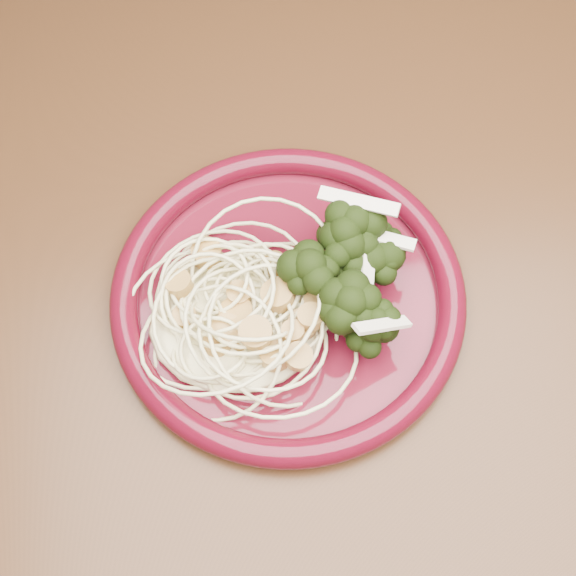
% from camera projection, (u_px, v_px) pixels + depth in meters
% --- Properties ---
extents(dining_table, '(1.20, 0.80, 0.75)m').
position_uv_depth(dining_table, '(272.00, 393.00, 0.66)').
color(dining_table, '#472814').
rests_on(dining_table, ground).
extents(dinner_plate, '(0.33, 0.33, 0.02)m').
position_uv_depth(dinner_plate, '(288.00, 295.00, 0.58)').
color(dinner_plate, '#530D1B').
rests_on(dinner_plate, dining_table).
extents(spaghetti_pile, '(0.16, 0.15, 0.03)m').
position_uv_depth(spaghetti_pile, '(238.00, 315.00, 0.56)').
color(spaghetti_pile, '#F7EFAE').
rests_on(spaghetti_pile, dinner_plate).
extents(scallop_cluster, '(0.14, 0.14, 0.04)m').
position_uv_depth(scallop_cluster, '(235.00, 293.00, 0.53)').
color(scallop_cluster, tan).
rests_on(scallop_cluster, spaghetti_pile).
extents(broccoli_pile, '(0.13, 0.15, 0.05)m').
position_uv_depth(broccoli_pile, '(348.00, 250.00, 0.57)').
color(broccoli_pile, black).
rests_on(broccoli_pile, dinner_plate).
extents(onion_garnish, '(0.09, 0.10, 0.05)m').
position_uv_depth(onion_garnish, '(351.00, 229.00, 0.55)').
color(onion_garnish, white).
rests_on(onion_garnish, broccoli_pile).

